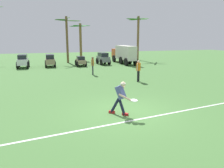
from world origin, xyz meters
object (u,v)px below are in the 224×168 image
palm_tree_right_of_centre (80,39)px  parked_car_slot_a (23,61)px  parked_car_slot_c (81,61)px  palm_tree_left_of_centre (67,35)px  parked_car_slot_b (50,60)px  palm_tree_far_right (138,34)px  box_truck (124,54)px  parked_car_slot_d (103,58)px  teammate_midfield (93,64)px  frisbee_thrower (120,96)px  teammate_near_sideline (138,69)px  frisbee_in_flight (134,100)px

palm_tree_right_of_centre → parked_car_slot_a: bearing=-137.6°
parked_car_slot_c → palm_tree_left_of_centre: palm_tree_left_of_centre is taller
parked_car_slot_b → palm_tree_far_right: size_ratio=0.40×
parked_car_slot_b → box_truck: bearing=1.6°
parked_car_slot_c → parked_car_slot_d: size_ratio=0.92×
teammate_midfield → palm_tree_left_of_centre: (-0.97, 10.24, 2.58)m
frisbee_thrower → parked_car_slot_b: bearing=97.4°
teammate_near_sideline → teammate_midfield: 4.65m
teammate_near_sideline → palm_tree_far_right: bearing=66.0°
frisbee_thrower → palm_tree_far_right: size_ratio=0.23×
teammate_near_sideline → palm_tree_right_of_centre: 17.48m
palm_tree_left_of_centre → parked_car_slot_d: bearing=-40.0°
parked_car_slot_d → palm_tree_left_of_centre: (-3.82, 3.20, 2.78)m
teammate_midfield → palm_tree_left_of_centre: 10.61m
frisbee_thrower → palm_tree_left_of_centre: size_ratio=0.25×
teammate_near_sideline → parked_car_slot_b: 12.31m
teammate_near_sideline → palm_tree_right_of_centre: (-1.25, 17.32, 2.07)m
frisbee_thrower → parked_car_slot_d: bearing=77.0°
frisbee_in_flight → parked_car_slot_c: (0.79, 17.19, -0.19)m
parked_car_slot_c → palm_tree_right_of_centre: bearing=80.0°
parked_car_slot_b → box_truck: size_ratio=0.41×
frisbee_thrower → palm_tree_left_of_centre: bearing=89.6°
frisbee_in_flight → parked_car_slot_a: parked_car_slot_a is taller
teammate_midfield → parked_car_slot_c: (0.04, 6.46, -0.38)m
frisbee_in_flight → parked_car_slot_b: size_ratio=0.12×
box_truck → palm_tree_right_of_centre: 7.76m
parked_car_slot_d → frisbee_in_flight: bearing=-101.4°
teammate_near_sideline → parked_car_slot_c: 10.68m
teammate_near_sideline → palm_tree_left_of_centre: 14.81m
parked_car_slot_b → palm_tree_right_of_centre: (4.56, 6.47, 2.28)m
frisbee_thrower → teammate_midfield: size_ratio=0.91×
teammate_midfield → parked_car_slot_c: teammate_midfield is taller
teammate_near_sideline → parked_car_slot_a: 13.65m
frisbee_in_flight → parked_car_slot_d: bearing=78.6°
parked_car_slot_d → box_truck: bearing=3.0°
frisbee_thrower → parked_car_slot_b: 17.19m
palm_tree_right_of_centre → palm_tree_far_right: size_ratio=0.85×
frisbee_thrower → parked_car_slot_c: (1.14, 16.58, -0.23)m
parked_car_slot_b → box_truck: box_truck is taller
parked_car_slot_b → parked_car_slot_d: parked_car_slot_d is taller
frisbee_thrower → teammate_midfield: teammate_midfield is taller
teammate_midfield → palm_tree_right_of_centre: palm_tree_right_of_centre is taller
parked_car_slot_b → palm_tree_far_right: (12.24, 3.63, 2.98)m
parked_car_slot_b → parked_car_slot_d: (6.15, 0.11, 0.02)m
palm_tree_left_of_centre → frisbee_thrower: bearing=-90.4°
frisbee_thrower → parked_car_slot_b: (-2.20, 17.05, -0.07)m
palm_tree_left_of_centre → palm_tree_far_right: bearing=1.8°
box_truck → teammate_near_sideline: bearing=-105.3°
palm_tree_far_right → teammate_near_sideline: bearing=-114.0°
teammate_midfield → parked_car_slot_b: teammate_midfield is taller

